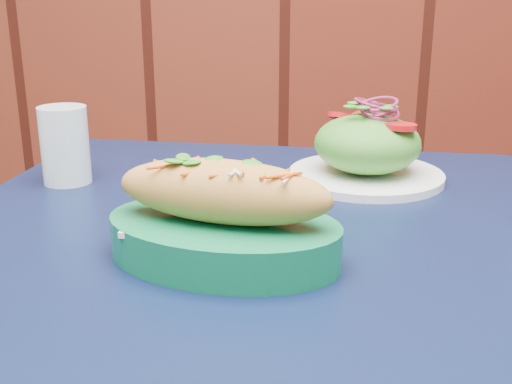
{
  "coord_description": "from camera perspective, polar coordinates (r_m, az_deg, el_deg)",
  "views": [
    {
      "loc": [
        0.08,
        1.11,
        1.03
      ],
      "look_at": [
        0.02,
        1.79,
        0.81
      ],
      "focal_mm": 45.0,
      "sensor_mm": 36.0,
      "label": 1
    }
  ],
  "objects": [
    {
      "name": "cafe_table",
      "position": [
        0.82,
        0.3,
        -8.61
      ],
      "size": [
        0.86,
        0.86,
        0.75
      ],
      "rotation": [
        0.0,
        0.0,
        -0.07
      ],
      "color": "black",
      "rests_on": "ground"
    },
    {
      "name": "water_glass",
      "position": [
        0.98,
        -16.63,
        4.01
      ],
      "size": [
        0.07,
        0.07,
        0.11
      ],
      "primitive_type": "cylinder",
      "color": "silver",
      "rests_on": "cafe_table"
    },
    {
      "name": "salad_plate",
      "position": [
        0.97,
        9.85,
        3.79
      ],
      "size": [
        0.23,
        0.23,
        0.12
      ],
      "rotation": [
        0.0,
        0.0,
        0.23
      ],
      "color": "white",
      "rests_on": "cafe_table"
    },
    {
      "name": "banh_mi_basket",
      "position": [
        0.67,
        -2.93,
        -2.34
      ],
      "size": [
        0.28,
        0.22,
        0.12
      ],
      "rotation": [
        0.0,
        0.0,
        -0.23
      ],
      "color": "#0C693E",
      "rests_on": "cafe_table"
    }
  ]
}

